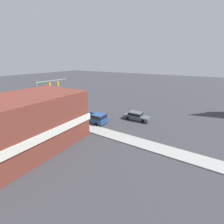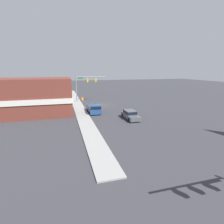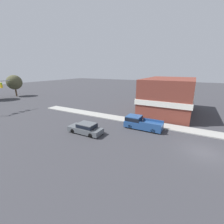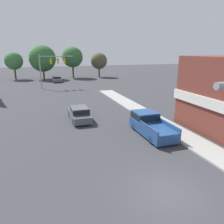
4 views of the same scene
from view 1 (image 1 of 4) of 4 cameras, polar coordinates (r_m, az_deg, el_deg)
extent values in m
plane|color=#38383D|center=(35.16, -13.70, 0.67)|extent=(200.00, 200.00, 0.00)
cube|color=#9E9E99|center=(31.70, -21.01, -2.01)|extent=(2.40, 60.00, 0.14)
cylinder|color=gray|center=(34.62, -26.19, 4.99)|extent=(0.22, 0.22, 7.03)
cylinder|color=gray|center=(36.23, -21.74, 11.03)|extent=(7.71, 0.18, 0.18)
cube|color=gold|center=(35.83, -22.70, 9.43)|extent=(0.36, 0.36, 1.05)
sphere|color=green|center=(35.95, -22.95, 9.94)|extent=(0.22, 0.22, 0.22)
cube|color=gold|center=(37.12, -19.98, 10.05)|extent=(0.36, 0.36, 1.05)
sphere|color=green|center=(37.23, -20.23, 10.54)|extent=(0.22, 0.22, 0.22)
cube|color=#196B38|center=(34.77, -25.18, 9.80)|extent=(1.40, 0.04, 0.30)
cylinder|color=black|center=(29.28, 12.81, -2.35)|extent=(0.22, 0.66, 0.66)
cylinder|color=black|center=(27.83, 11.65, -3.42)|extent=(0.22, 0.66, 0.66)
cylinder|color=black|center=(30.31, 7.43, -1.27)|extent=(0.22, 0.66, 0.66)
cylinder|color=black|center=(28.92, 6.04, -2.24)|extent=(0.22, 0.66, 0.66)
cube|color=#51565B|center=(28.98, 9.47, -1.94)|extent=(1.87, 4.89, 0.69)
cube|color=#51565B|center=(28.85, 9.00, -0.60)|extent=(1.72, 2.35, 0.63)
cube|color=black|center=(28.85, 9.00, -0.60)|extent=(1.74, 2.44, 0.44)
cylinder|color=black|center=(27.64, -3.46, -3.20)|extent=(0.22, 0.66, 0.66)
cylinder|color=black|center=(26.25, -5.87, -4.53)|extent=(0.22, 0.66, 0.66)
cylinder|color=black|center=(29.60, -8.79, -1.85)|extent=(0.22, 0.66, 0.66)
cylinder|color=black|center=(28.30, -11.28, -3.01)|extent=(0.22, 0.66, 0.66)
cube|color=navy|center=(27.80, -7.44, -2.58)|extent=(2.12, 5.43, 0.85)
cube|color=navy|center=(26.64, -5.04, -1.62)|extent=(2.01, 2.06, 0.76)
cube|color=black|center=(26.64, -5.04, -1.62)|extent=(2.03, 2.15, 0.53)
cube|color=navy|center=(29.02, -8.06, -0.40)|extent=(0.12, 3.07, 0.35)
cube|color=navy|center=(27.63, -10.70, -1.57)|extent=(0.12, 3.07, 0.35)
cylinder|color=orange|center=(37.72, -25.03, 1.41)|extent=(0.62, 0.62, 0.97)
cylinder|color=white|center=(37.71, -25.04, 1.48)|extent=(0.63, 0.63, 0.17)
cube|color=brown|center=(21.54, -30.28, -3.78)|extent=(13.84, 8.81, 6.81)
cube|color=silver|center=(21.66, -30.12, -4.65)|extent=(14.14, 9.11, 0.90)
camera|label=2|loc=(22.28, 81.00, -3.61)|focal=28.00mm
camera|label=3|loc=(46.02, 3.00, 16.30)|focal=24.00mm
camera|label=4|loc=(43.85, -16.91, 13.76)|focal=35.00mm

